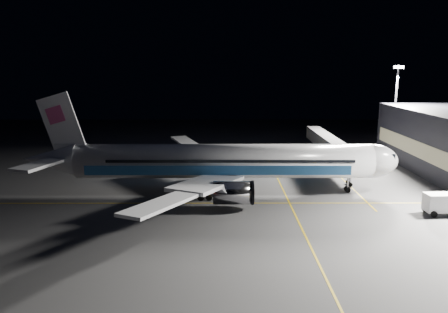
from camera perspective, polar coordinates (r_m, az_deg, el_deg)
ground at (r=72.78m, az=0.01°, el=-4.67°), size 200.00×200.00×0.00m
guide_line_main at (r=73.49m, az=7.86°, el=-4.62°), size 0.25×80.00×0.01m
guide_line_cross at (r=67.05m, az=0.03°, el=-6.11°), size 70.00×0.25×0.01m
guide_line_side at (r=85.35m, az=14.95°, el=-2.60°), size 0.25×40.00×0.01m
airliner at (r=71.50m, az=-0.85°, el=-0.70°), size 61.48×54.22×16.64m
jet_bridge at (r=92.02m, az=13.82°, el=1.41°), size 3.60×34.40×6.30m
floodlight_mast_north at (r=109.74m, az=21.50°, el=6.66°), size 2.40×0.68×20.70m
service_truck at (r=69.13m, az=26.92°, el=-5.47°), size 6.07×2.91×3.04m
baggage_tug at (r=94.19m, az=-6.09°, el=-0.41°), size 3.01×2.71×1.81m
safety_cone_a at (r=76.74m, az=-4.14°, el=-3.61°), size 0.37×0.37×0.56m
safety_cone_b at (r=84.68m, az=-0.78°, el=-2.10°), size 0.39×0.39×0.58m
safety_cone_c at (r=77.43m, az=-0.49°, el=-3.42°), size 0.41×0.41×0.61m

